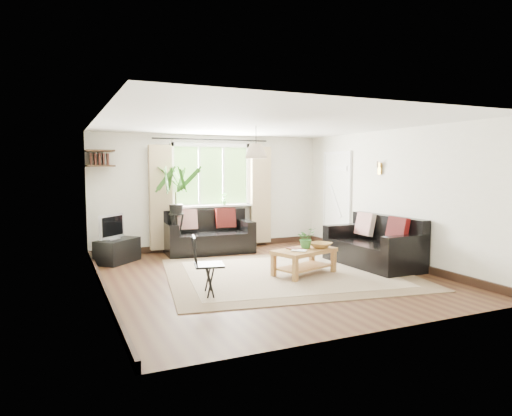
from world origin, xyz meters
name	(u,v)px	position (x,y,z in m)	size (l,w,h in m)	color
floor	(266,275)	(0.00, 0.00, 0.00)	(5.50, 5.50, 0.00)	#321A10
ceiling	(266,124)	(0.00, 0.00, 2.40)	(5.50, 5.50, 0.00)	white
wall_back	(211,192)	(0.00, 2.75, 1.20)	(5.00, 0.02, 2.40)	silver
wall_front	(381,218)	(0.00, -2.75, 1.20)	(5.00, 0.02, 2.40)	silver
wall_left	(100,206)	(-2.50, 0.00, 1.20)	(0.02, 5.50, 2.40)	silver
wall_right	(392,197)	(2.50, 0.00, 1.20)	(0.02, 5.50, 2.40)	silver
rug	(287,273)	(0.36, -0.06, 0.01)	(3.81, 3.26, 0.02)	beige
window	(211,176)	(0.00, 2.71, 1.55)	(2.50, 0.16, 2.16)	white
door	(337,201)	(2.47, 1.70, 1.00)	(0.06, 0.96, 2.06)	silver
corner_shelf	(100,158)	(-2.25, 2.50, 1.89)	(0.50, 0.50, 0.34)	black
pendant_lamp	(256,147)	(0.00, 0.40, 2.05)	(0.36, 0.36, 0.54)	beige
wall_sconce	(379,166)	(2.43, 0.30, 1.74)	(0.12, 0.12, 0.28)	beige
sofa_back	(209,233)	(-0.22, 2.26, 0.41)	(1.73, 0.87, 0.82)	black
sofa_right	(372,242)	(2.00, -0.12, 0.41)	(0.88, 1.76, 0.83)	black
coffee_table	(304,262)	(0.57, -0.22, 0.21)	(1.03, 0.56, 0.42)	brown
table_plant	(306,238)	(0.64, -0.15, 0.59)	(0.30, 0.26, 0.33)	#2F692A
bowl	(321,245)	(0.88, -0.22, 0.46)	(0.34, 0.34, 0.08)	olive
book_a	(298,251)	(0.35, -0.40, 0.43)	(0.17, 0.23, 0.02)	white
book_b	(290,249)	(0.34, -0.18, 0.43)	(0.17, 0.23, 0.02)	brown
tv_stand	(117,251)	(-2.04, 2.00, 0.22)	(0.80, 0.45, 0.43)	black
tv	(111,226)	(-2.13, 2.00, 0.67)	(0.62, 0.21, 0.47)	#A5A5AA
palm_stand	(176,210)	(-0.87, 2.32, 0.88)	(0.68, 0.68, 1.76)	black
folding_chair	(209,266)	(-1.19, -0.74, 0.41)	(0.42, 0.42, 0.81)	black
sill_plant	(224,198)	(0.25, 2.63, 1.06)	(0.14, 0.10, 0.27)	#2D6023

